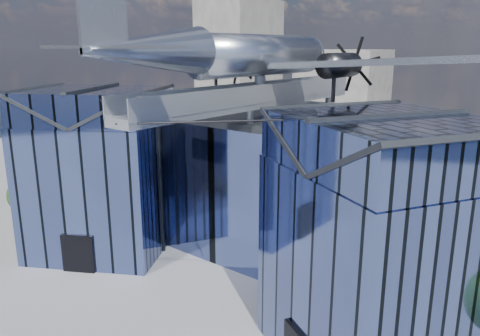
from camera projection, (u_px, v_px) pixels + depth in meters
The scene contains 5 objects.
ground_plane at pixel (220, 285), 29.36m from camera, with size 120.00×120.00×0.00m, color gray.
museum at pixel (275, 180), 32.35m from camera, with size 32.88×24.50×17.60m.
bg_towers at pixel (470, 80), 64.01m from camera, with size 77.00×24.50×26.00m.
tree_plaza_w at pixel (26, 195), 37.11m from camera, with size 3.20×3.20×4.53m.
tree_side_w at pixel (112, 143), 54.28m from camera, with size 3.47×3.47×5.42m.
Camera 1 is at (17.63, -19.90, 14.53)m, focal length 35.00 mm.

